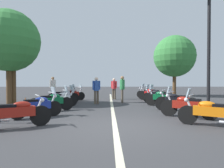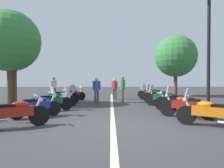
% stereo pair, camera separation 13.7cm
% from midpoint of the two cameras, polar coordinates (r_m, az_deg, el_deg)
% --- Properties ---
extents(ground_plane, '(80.00, 80.00, 0.00)m').
position_cam_midpoint_polar(ground_plane, '(6.30, 0.93, -12.36)').
color(ground_plane, '#38383A').
extents(lane_centre_stripe, '(19.91, 0.16, 0.01)m').
position_cam_midpoint_polar(lane_centre_stripe, '(11.04, 0.37, -6.55)').
color(lane_centre_stripe, beige).
rests_on(lane_centre_stripe, ground_plane).
extents(motorcycle_left_row_0, '(1.16, 1.91, 1.00)m').
position_cam_midpoint_polar(motorcycle_left_row_0, '(6.74, -25.91, -7.60)').
color(motorcycle_left_row_0, black).
rests_on(motorcycle_left_row_0, ground_plane).
extents(motorcycle_left_row_1, '(1.28, 1.71, 1.20)m').
position_cam_midpoint_polar(motorcycle_left_row_1, '(8.30, -20.60, -5.95)').
color(motorcycle_left_row_1, black).
rests_on(motorcycle_left_row_1, ground_plane).
extents(motorcycle_left_row_2, '(1.07, 1.98, 1.21)m').
position_cam_midpoint_polar(motorcycle_left_row_2, '(9.82, -16.85, -4.81)').
color(motorcycle_left_row_2, black).
rests_on(motorcycle_left_row_2, ground_plane).
extents(motorcycle_left_row_3, '(1.29, 1.72, 1.19)m').
position_cam_midpoint_polar(motorcycle_left_row_3, '(11.23, -14.33, -4.13)').
color(motorcycle_left_row_3, black).
rests_on(motorcycle_left_row_3, ground_plane).
extents(motorcycle_left_row_4, '(1.04, 1.90, 1.21)m').
position_cam_midpoint_polar(motorcycle_left_row_4, '(12.88, -13.45, -3.41)').
color(motorcycle_left_row_4, black).
rests_on(motorcycle_left_row_4, ground_plane).
extents(motorcycle_left_row_5, '(1.18, 1.92, 1.20)m').
position_cam_midpoint_polar(motorcycle_left_row_5, '(14.54, -11.33, -2.94)').
color(motorcycle_left_row_5, black).
rests_on(motorcycle_left_row_5, ground_plane).
extents(motorcycle_right_row_0, '(1.27, 1.87, 1.20)m').
position_cam_midpoint_polar(motorcycle_right_row_0, '(6.92, 27.26, -7.35)').
color(motorcycle_right_row_0, black).
rests_on(motorcycle_right_row_0, ground_plane).
extents(motorcycle_right_row_1, '(1.36, 1.88, 1.23)m').
position_cam_midpoint_polar(motorcycle_right_row_1, '(8.19, 21.29, -5.92)').
color(motorcycle_right_row_1, black).
rests_on(motorcycle_right_row_1, ground_plane).
extents(motorcycle_right_row_2, '(1.11, 1.85, 1.02)m').
position_cam_midpoint_polar(motorcycle_right_row_2, '(9.79, 18.44, -4.84)').
color(motorcycle_right_row_2, black).
rests_on(motorcycle_right_row_2, ground_plane).
extents(motorcycle_right_row_3, '(1.39, 1.79, 1.23)m').
position_cam_midpoint_polar(motorcycle_right_row_3, '(11.41, 14.83, -3.94)').
color(motorcycle_right_row_3, black).
rests_on(motorcycle_right_row_3, ground_plane).
extents(motorcycle_right_row_4, '(1.39, 1.85, 1.21)m').
position_cam_midpoint_polar(motorcycle_right_row_4, '(13.13, 13.55, -3.33)').
color(motorcycle_right_row_4, black).
rests_on(motorcycle_right_row_4, ground_plane).
extents(motorcycle_right_row_5, '(1.34, 1.92, 1.23)m').
position_cam_midpoint_polar(motorcycle_right_row_5, '(14.68, 11.98, -2.82)').
color(motorcycle_right_row_5, black).
rests_on(motorcycle_right_row_5, ground_plane).
extents(motorcycle_right_row_6, '(1.35, 1.85, 0.99)m').
position_cam_midpoint_polar(motorcycle_right_row_6, '(16.23, 11.11, -2.56)').
color(motorcycle_right_row_6, black).
rests_on(motorcycle_right_row_6, ground_plane).
extents(street_lamp_twin_globe, '(0.32, 1.22, 5.44)m').
position_cam_midpoint_polar(street_lamp_twin_globe, '(9.86, 26.70, 13.81)').
color(street_lamp_twin_globe, black).
rests_on(street_lamp_twin_globe, ground_plane).
extents(traffic_cone_1, '(0.36, 0.36, 0.61)m').
position_cam_midpoint_polar(traffic_cone_1, '(10.91, -23.54, -5.20)').
color(traffic_cone_1, orange).
rests_on(traffic_cone_1, ground_plane).
extents(bystander_0, '(0.33, 0.46, 1.64)m').
position_cam_midpoint_polar(bystander_0, '(15.22, 1.03, -0.87)').
color(bystander_0, brown).
rests_on(bystander_0, ground_plane).
extents(bystander_1, '(0.53, 0.32, 1.76)m').
position_cam_midpoint_polar(bystander_1, '(12.90, 3.41, -0.87)').
color(bystander_1, brown).
rests_on(bystander_1, ground_plane).
extents(bystander_2, '(0.38, 0.42, 1.76)m').
position_cam_midpoint_polar(bystander_2, '(16.32, -16.37, -0.50)').
color(bystander_2, '#1E2338').
rests_on(bystander_2, ground_plane).
extents(bystander_3, '(0.32, 0.47, 1.67)m').
position_cam_midpoint_polar(bystander_3, '(12.18, -4.18, -1.26)').
color(bystander_3, brown).
rests_on(bystander_3, ground_plane).
extents(roadside_tree_0, '(2.72, 2.72, 5.34)m').
position_cam_midpoint_polar(roadside_tree_0, '(13.77, -26.42, 11.31)').
color(roadside_tree_0, brown).
rests_on(roadside_tree_0, ground_plane).
extents(roadside_tree_1, '(3.82, 3.82, 5.62)m').
position_cam_midpoint_polar(roadside_tree_1, '(19.14, 18.22, 7.68)').
color(roadside_tree_1, brown).
rests_on(roadside_tree_1, ground_plane).
extents(roadside_tree_2, '(3.68, 3.68, 5.69)m').
position_cam_midpoint_polar(roadside_tree_2, '(13.56, -27.40, 11.00)').
color(roadside_tree_2, brown).
rests_on(roadside_tree_2, ground_plane).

